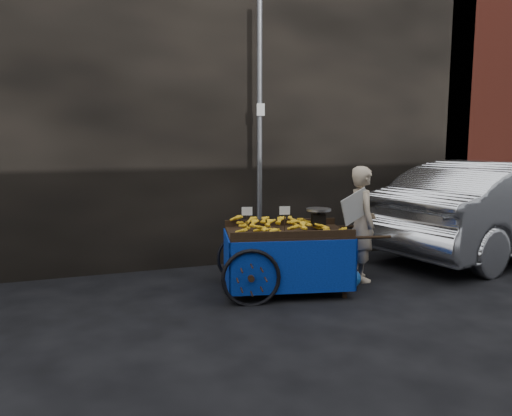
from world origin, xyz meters
name	(u,v)px	position (x,y,z in m)	size (l,w,h in m)	color
ground	(271,292)	(0.00, 0.00, 0.00)	(80.00, 80.00, 0.00)	black
building_wall	(239,108)	(0.39, 2.60, 2.50)	(13.50, 2.00, 5.00)	black
street_pole	(259,136)	(0.30, 1.30, 2.01)	(0.12, 0.10, 4.00)	slate
banana_cart	(283,237)	(0.15, 0.00, 0.71)	(2.27, 1.36, 1.15)	black
vendor	(362,223)	(1.40, 0.13, 0.80)	(0.76, 0.65, 1.60)	#C0AB8F
plastic_bag	(350,279)	(1.05, -0.20, 0.13)	(0.29, 0.23, 0.26)	#1755B1
parked_car	(502,209)	(4.43, 0.64, 0.80)	(1.69, 4.86, 1.60)	silver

